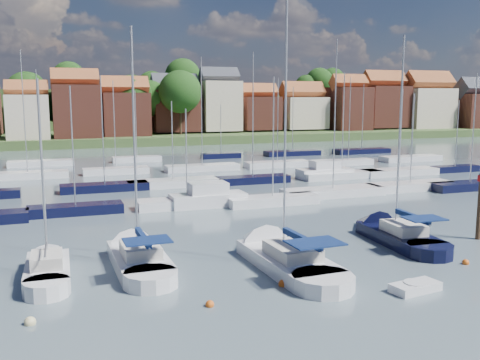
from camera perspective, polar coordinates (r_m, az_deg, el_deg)
name	(u,v)px	position (r m, az deg, el deg)	size (l,w,h in m)	color
ground	(204,175)	(70.31, -3.84, 0.58)	(260.00, 260.00, 0.00)	#404E58
sailboat_left	(136,255)	(34.01, -11.07, -7.89)	(3.11, 11.27, 15.29)	silver
sailboat_centre	(275,254)	(33.67, 3.80, -7.92)	(3.84, 12.88, 17.28)	silver
sailboat_navy	(389,233)	(40.02, 15.61, -5.51)	(3.63, 11.23, 15.36)	black
sailboat_far	(48,268)	(32.95, -19.79, -8.82)	(2.56, 8.99, 11.98)	silver
tender	(415,287)	(29.88, 18.19, -10.80)	(2.83, 1.62, 0.58)	silver
timber_piling	(479,219)	(41.71, 24.14, -3.81)	(0.40, 0.40, 7.00)	#4C331E
buoy_a	(30,324)	(26.42, -21.48, -14.14)	(0.52, 0.52, 0.52)	beige
buoy_b	(210,306)	(26.64, -3.24, -13.32)	(0.43, 0.43, 0.43)	#D85914
buoy_c	(283,286)	(29.37, 4.63, -11.19)	(0.52, 0.52, 0.52)	#D85914
buoy_d	(466,264)	(35.60, 22.92, -8.27)	(0.43, 0.43, 0.43)	#D85914
buoy_e	(364,230)	(42.01, 13.11, -5.24)	(0.50, 0.50, 0.50)	beige
marina_field	(230,176)	(66.22, -1.11, 0.47)	(79.62, 41.41, 15.93)	silver
far_shore_town	(125,116)	(161.12, -12.20, 6.67)	(212.46, 90.00, 22.27)	#3F5A2D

